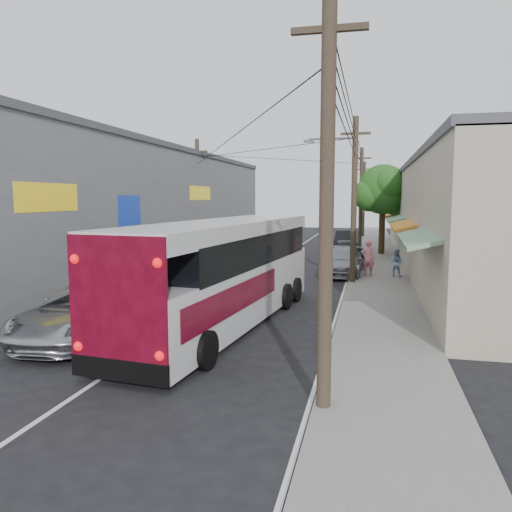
{
  "coord_description": "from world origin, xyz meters",
  "views": [
    {
      "loc": [
        6.02,
        -11.45,
        4.17
      ],
      "look_at": [
        1.32,
        8.94,
        1.74
      ],
      "focal_mm": 35.0,
      "sensor_mm": 36.0,
      "label": 1
    }
  ],
  "objects_px": {
    "jeepney": "(84,312)",
    "parked_car_mid": "(347,252)",
    "parked_suv": "(343,262)",
    "parked_car_far": "(344,238)",
    "pedestrian_near": "(368,258)",
    "pedestrian_far": "(396,263)",
    "coach_bus": "(226,271)"
  },
  "relations": [
    {
      "from": "parked_car_mid",
      "to": "pedestrian_near",
      "type": "distance_m",
      "value": 5.62
    },
    {
      "from": "jeepney",
      "to": "parked_car_far",
      "type": "distance_m",
      "value": 31.43
    },
    {
      "from": "jeepney",
      "to": "parked_car_far",
      "type": "height_order",
      "value": "jeepney"
    },
    {
      "from": "coach_bus",
      "to": "parked_car_mid",
      "type": "distance_m",
      "value": 16.92
    },
    {
      "from": "parked_car_far",
      "to": "pedestrian_near",
      "type": "height_order",
      "value": "pedestrian_near"
    },
    {
      "from": "pedestrian_near",
      "to": "parked_car_far",
      "type": "bearing_deg",
      "value": -65.94
    },
    {
      "from": "pedestrian_far",
      "to": "parked_car_mid",
      "type": "bearing_deg",
      "value": -46.49
    },
    {
      "from": "parked_car_mid",
      "to": "parked_car_far",
      "type": "xyz_separation_m",
      "value": [
        -0.8,
        11.74,
        -0.09
      ]
    },
    {
      "from": "pedestrian_near",
      "to": "parked_suv",
      "type": "bearing_deg",
      "value": -8.67
    },
    {
      "from": "parked_car_mid",
      "to": "pedestrian_near",
      "type": "relative_size",
      "value": 2.46
    },
    {
      "from": "parked_suv",
      "to": "parked_car_far",
      "type": "xyz_separation_m",
      "value": [
        -0.8,
        16.56,
        -0.03
      ]
    },
    {
      "from": "coach_bus",
      "to": "jeepney",
      "type": "height_order",
      "value": "coach_bus"
    },
    {
      "from": "coach_bus",
      "to": "pedestrian_far",
      "type": "distance_m",
      "value": 12.6
    },
    {
      "from": "jeepney",
      "to": "parked_suv",
      "type": "relative_size",
      "value": 1.14
    },
    {
      "from": "coach_bus",
      "to": "pedestrian_far",
      "type": "height_order",
      "value": "coach_bus"
    },
    {
      "from": "parked_suv",
      "to": "coach_bus",
      "type": "bearing_deg",
      "value": -103.01
    },
    {
      "from": "parked_car_far",
      "to": "pedestrian_near",
      "type": "bearing_deg",
      "value": -81.52
    },
    {
      "from": "parked_suv",
      "to": "parked_car_far",
      "type": "relative_size",
      "value": 1.19
    },
    {
      "from": "coach_bus",
      "to": "pedestrian_far",
      "type": "bearing_deg",
      "value": 68.2
    },
    {
      "from": "parked_suv",
      "to": "parked_car_far",
      "type": "height_order",
      "value": "parked_suv"
    },
    {
      "from": "jeepney",
      "to": "parked_car_mid",
      "type": "relative_size",
      "value": 1.23
    },
    {
      "from": "parked_car_far",
      "to": "pedestrian_far",
      "type": "distance_m",
      "value": 17.61
    },
    {
      "from": "jeepney",
      "to": "pedestrian_near",
      "type": "xyz_separation_m",
      "value": [
        8.2,
        13.64,
        0.27
      ]
    },
    {
      "from": "jeepney",
      "to": "parked_car_mid",
      "type": "height_order",
      "value": "jeepney"
    },
    {
      "from": "parked_car_far",
      "to": "parked_car_mid",
      "type": "bearing_deg",
      "value": -84.68
    },
    {
      "from": "coach_bus",
      "to": "parked_suv",
      "type": "height_order",
      "value": "coach_bus"
    },
    {
      "from": "coach_bus",
      "to": "parked_car_far",
      "type": "distance_m",
      "value": 28.45
    },
    {
      "from": "pedestrian_near",
      "to": "pedestrian_far",
      "type": "height_order",
      "value": "pedestrian_near"
    },
    {
      "from": "parked_suv",
      "to": "parked_car_mid",
      "type": "relative_size",
      "value": 1.08
    },
    {
      "from": "parked_suv",
      "to": "jeepney",
      "type": "bearing_deg",
      "value": -113.56
    },
    {
      "from": "pedestrian_far",
      "to": "jeepney",
      "type": "bearing_deg",
      "value": 71.84
    },
    {
      "from": "parked_suv",
      "to": "pedestrian_near",
      "type": "relative_size",
      "value": 2.65
    }
  ]
}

